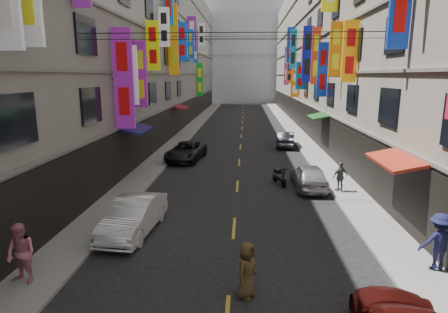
# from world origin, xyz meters

# --- Properties ---
(sidewalk_left) EXTENTS (2.00, 90.00, 0.12)m
(sidewalk_left) POSITION_xyz_m (-6.00, 42.00, 0.06)
(sidewalk_left) COLOR slate
(sidewalk_left) RESTS_ON ground
(sidewalk_right) EXTENTS (2.00, 90.00, 0.12)m
(sidewalk_right) POSITION_xyz_m (6.00, 42.00, 0.06)
(sidewalk_right) COLOR slate
(sidewalk_right) RESTS_ON ground
(building_row_left) EXTENTS (10.14, 90.00, 19.00)m
(building_row_left) POSITION_xyz_m (-11.99, 42.00, 9.49)
(building_row_left) COLOR gray
(building_row_left) RESTS_ON ground
(building_row_right) EXTENTS (10.14, 90.00, 19.00)m
(building_row_right) POSITION_xyz_m (11.99, 42.00, 9.49)
(building_row_right) COLOR gray
(building_row_right) RESTS_ON ground
(haze_block) EXTENTS (18.00, 8.00, 22.00)m
(haze_block) POSITION_xyz_m (0.00, 92.00, 11.00)
(haze_block) COLOR silver
(haze_block) RESTS_ON ground
(shop_signage) EXTENTS (14.00, 55.00, 12.46)m
(shop_signage) POSITION_xyz_m (-0.01, 34.71, 9.06)
(shop_signage) COLOR #113CC7
(shop_signage) RESTS_ON ground
(street_awnings) EXTENTS (13.99, 35.20, 0.41)m
(street_awnings) POSITION_xyz_m (-1.26, 26.00, 3.00)
(street_awnings) COLOR #124624
(street_awnings) RESTS_ON ground
(overhead_cables) EXTENTS (14.00, 38.04, 1.24)m
(overhead_cables) POSITION_xyz_m (0.00, 30.00, 8.80)
(overhead_cables) COLOR black
(overhead_cables) RESTS_ON ground
(lane_markings) EXTENTS (0.12, 80.20, 0.01)m
(lane_markings) POSITION_xyz_m (0.00, 39.00, 0.00)
(lane_markings) COLOR gold
(lane_markings) RESTS_ON ground
(scooter_far_right) EXTENTS (0.75, 1.75, 1.14)m
(scooter_far_right) POSITION_xyz_m (2.42, 24.50, 0.44)
(scooter_far_right) COLOR black
(scooter_far_right) RESTS_ON ground
(car_left_mid) EXTENTS (1.90, 4.48, 1.44)m
(car_left_mid) POSITION_xyz_m (-4.00, 17.29, 0.72)
(car_left_mid) COLOR silver
(car_left_mid) RESTS_ON ground
(car_left_far) EXTENTS (2.87, 5.14, 1.36)m
(car_left_far) POSITION_xyz_m (-3.98, 30.50, 0.68)
(car_left_far) COLOR black
(car_left_far) RESTS_ON ground
(car_right_mid) EXTENTS (1.74, 4.15, 1.40)m
(car_right_mid) POSITION_xyz_m (4.00, 23.86, 0.70)
(car_right_mid) COLOR #B8B8BD
(car_right_mid) RESTS_ON ground
(car_right_far) EXTENTS (1.98, 4.32, 1.37)m
(car_right_far) POSITION_xyz_m (4.00, 36.29, 0.69)
(car_right_far) COLOR #25262C
(car_right_far) RESTS_ON ground
(pedestrian_lfar) EXTENTS (1.05, 0.86, 1.86)m
(pedestrian_lfar) POSITION_xyz_m (-6.16, 13.24, 1.05)
(pedestrian_lfar) COLOR #D16E85
(pedestrian_lfar) RESTS_ON sidewalk_left
(pedestrian_rnear) EXTENTS (1.24, 0.69, 1.87)m
(pedestrian_rnear) POSITION_xyz_m (6.59, 14.81, 1.06)
(pedestrian_rnear) COLOR #16183E
(pedestrian_rnear) RESTS_ON sidewalk_right
(pedestrian_rfar) EXTENTS (1.07, 0.86, 1.59)m
(pedestrian_rfar) POSITION_xyz_m (5.53, 23.07, 0.91)
(pedestrian_rfar) COLOR #535355
(pedestrian_rfar) RESTS_ON sidewalk_right
(pedestrian_crossing) EXTENTS (0.86, 0.97, 1.66)m
(pedestrian_crossing) POSITION_xyz_m (0.50, 13.09, 0.83)
(pedestrian_crossing) COLOR #4A381D
(pedestrian_crossing) RESTS_ON ground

